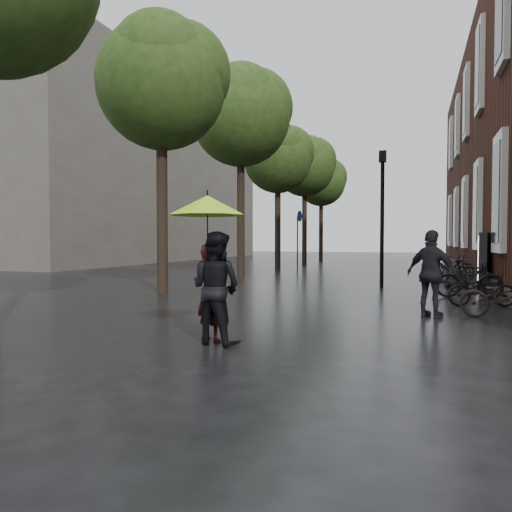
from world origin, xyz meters
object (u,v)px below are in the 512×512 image
at_px(person_burgundy, 210,292).
at_px(ad_lightbox, 485,259).
at_px(pedestrian_walking, 432,274).
at_px(lamp_post, 382,205).
at_px(parked_bicycles, 462,273).
at_px(person_black, 216,288).

distance_m(person_burgundy, ad_lightbox, 12.20).
bearing_deg(ad_lightbox, pedestrian_walking, -90.01).
xyz_separation_m(person_burgundy, pedestrian_walking, (3.34, 3.43, 0.13)).
bearing_deg(ad_lightbox, lamp_post, -138.55).
bearing_deg(lamp_post, ad_lightbox, 26.86).
bearing_deg(parked_bicycles, lamp_post, -151.60).
bearing_deg(lamp_post, person_black, -100.86).
xyz_separation_m(person_burgundy, ad_lightbox, (5.30, 10.99, 0.16)).
relative_size(pedestrian_walking, ad_lightbox, 0.97).
xyz_separation_m(pedestrian_walking, ad_lightbox, (1.97, 7.56, 0.03)).
relative_size(person_black, parked_bicycles, 0.12).
bearing_deg(person_black, pedestrian_walking, -121.26).
xyz_separation_m(pedestrian_walking, lamp_post, (-1.36, 5.87, 1.87)).
height_order(pedestrian_walking, ad_lightbox, ad_lightbox).
bearing_deg(person_black, ad_lightbox, -104.51).
bearing_deg(person_black, person_burgundy, -33.53).
height_order(pedestrian_walking, parked_bicycles, pedestrian_walking).
height_order(pedestrian_walking, lamp_post, lamp_post).
bearing_deg(person_burgundy, lamp_post, -82.82).
distance_m(parked_bicycles, lamp_post, 3.75).
height_order(person_black, pedestrian_walking, pedestrian_walking).
xyz_separation_m(person_black, pedestrian_walking, (3.17, 3.58, 0.04)).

